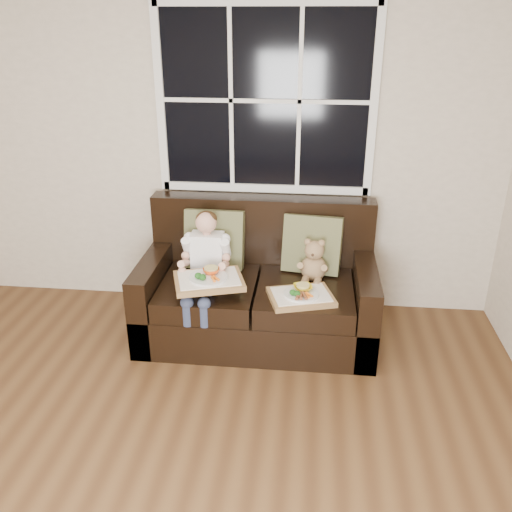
# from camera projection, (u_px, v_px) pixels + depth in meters

# --- Properties ---
(room_walls) EXTENTS (4.52, 5.02, 2.71)m
(room_walls) POSITION_uv_depth(u_px,v_px,m) (61.00, 227.00, 1.75)
(room_walls) COLOR beige
(room_walls) RESTS_ON ground
(window_back) EXTENTS (1.62, 0.04, 1.37)m
(window_back) POSITION_uv_depth(u_px,v_px,m) (265.00, 101.00, 3.94)
(window_back) COLOR black
(window_back) RESTS_ON room_walls
(loveseat) EXTENTS (1.70, 0.92, 0.96)m
(loveseat) POSITION_uv_depth(u_px,v_px,m) (258.00, 293.00, 4.06)
(loveseat) COLOR black
(loveseat) RESTS_ON ground
(pillow_left) EXTENTS (0.45, 0.22, 0.46)m
(pillow_left) POSITION_uv_depth(u_px,v_px,m) (214.00, 239.00, 4.09)
(pillow_left) COLOR olive
(pillow_left) RESTS_ON loveseat
(pillow_right) EXTENTS (0.45, 0.26, 0.44)m
(pillow_right) POSITION_uv_depth(u_px,v_px,m) (312.00, 244.00, 4.02)
(pillow_right) COLOR olive
(pillow_right) RESTS_ON loveseat
(child) EXTENTS (0.34, 0.58, 0.77)m
(child) POSITION_uv_depth(u_px,v_px,m) (205.00, 260.00, 3.87)
(child) COLOR white
(child) RESTS_ON loveseat
(teddy_bear) EXTENTS (0.21, 0.26, 0.33)m
(teddy_bear) POSITION_uv_depth(u_px,v_px,m) (314.00, 263.00, 3.91)
(teddy_bear) COLOR #9E8053
(teddy_bear) RESTS_ON loveseat
(tray_left) EXTENTS (0.54, 0.47, 0.10)m
(tray_left) POSITION_uv_depth(u_px,v_px,m) (209.00, 279.00, 3.68)
(tray_left) COLOR olive
(tray_left) RESTS_ON child
(tray_right) EXTENTS (0.50, 0.43, 0.10)m
(tray_right) POSITION_uv_depth(u_px,v_px,m) (301.00, 295.00, 3.67)
(tray_right) COLOR olive
(tray_right) RESTS_ON loveseat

